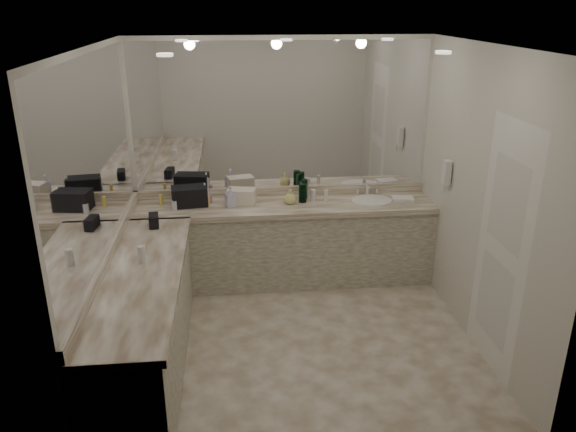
{
  "coord_description": "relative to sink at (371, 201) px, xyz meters",
  "views": [
    {
      "loc": [
        -0.53,
        -4.4,
        2.91
      ],
      "look_at": [
        -0.04,
        0.4,
        1.07
      ],
      "focal_mm": 35.0,
      "sensor_mm": 36.0,
      "label": 1
    }
  ],
  "objects": [
    {
      "name": "amenity_bottle_6",
      "position": [
        -2.09,
        -0.06,
        0.05
      ],
      "size": [
        0.06,
        0.06,
        0.1
      ],
      "primitive_type": "cylinder",
      "color": "silver",
      "rests_on": "vanity_back_top"
    },
    {
      "name": "amenity_bottle_1",
      "position": [
        -0.87,
        0.03,
        0.04
      ],
      "size": [
        0.06,
        0.06,
        0.06
      ],
      "primitive_type": "cylinder",
      "color": "#E0B28C",
      "rests_on": "vanity_back_top"
    },
    {
      "name": "wall_back",
      "position": [
        -0.95,
        0.3,
        0.41
      ],
      "size": [
        3.2,
        0.02,
        2.6
      ],
      "primitive_type": "cube",
      "color": "beige",
      "rests_on": "floor"
    },
    {
      "name": "mirror_back",
      "position": [
        -0.95,
        0.29,
        0.88
      ],
      "size": [
        3.12,
        0.01,
        1.55
      ],
      "primitive_type": "cube",
      "color": "white",
      "rests_on": "wall_back"
    },
    {
      "name": "amenity_bottle_7",
      "position": [
        -2.0,
        0.09,
        0.04
      ],
      "size": [
        0.04,
        0.04,
        0.07
      ],
      "primitive_type": "cylinder",
      "color": "#3F3F4C",
      "rests_on": "vanity_back_top"
    },
    {
      "name": "faucet",
      "position": [
        0.0,
        0.21,
        0.07
      ],
      "size": [
        0.24,
        0.16,
        0.14
      ],
      "primitive_type": "cube",
      "color": "silver",
      "rests_on": "vanity_back_top"
    },
    {
      "name": "green_bottle_2",
      "position": [
        -0.71,
        0.15,
        0.11
      ],
      "size": [
        0.06,
        0.06,
        0.22
      ],
      "primitive_type": "cylinder",
      "color": "#0D4B29",
      "rests_on": "vanity_back_top"
    },
    {
      "name": "soap_bottle_c",
      "position": [
        -0.89,
        -0.01,
        0.09
      ],
      "size": [
        0.16,
        0.16,
        0.17
      ],
      "primitive_type": "imported",
      "rotation": [
        0.0,
        0.0,
        0.31
      ],
      "color": "#D7D176",
      "rests_on": "vanity_back_top"
    },
    {
      "name": "hand_towel",
      "position": [
        0.33,
        -0.03,
        0.02
      ],
      "size": [
        0.25,
        0.18,
        0.04
      ],
      "primitive_type": "cube",
      "rotation": [
        0.0,
        0.0,
        -0.15
      ],
      "color": "white",
      "rests_on": "vanity_back_top"
    },
    {
      "name": "green_bottle_1",
      "position": [
        -0.75,
        0.04,
        0.11
      ],
      "size": [
        0.07,
        0.07,
        0.2
      ],
      "primitive_type": "cylinder",
      "color": "#0D4B29",
      "rests_on": "vanity_back_top"
    },
    {
      "name": "mirror_left",
      "position": [
        -2.54,
        -1.2,
        0.88
      ],
      "size": [
        0.01,
        2.92,
        1.55
      ],
      "primitive_type": "cube",
      "color": "white",
      "rests_on": "wall_left"
    },
    {
      "name": "black_toiletry_bag",
      "position": [
        -1.94,
        0.05,
        0.11
      ],
      "size": [
        0.39,
        0.28,
        0.21
      ],
      "primitive_type": "cube",
      "rotation": [
        0.0,
        0.0,
        0.14
      ],
      "color": "black",
      "rests_on": "vanity_back_top"
    },
    {
      "name": "amenity_bottle_8",
      "position": [
        -1.76,
        0.07,
        0.05
      ],
      "size": [
        0.06,
        0.06,
        0.09
      ],
      "primitive_type": "cylinder",
      "color": "#F2D84C",
      "rests_on": "vanity_back_top"
    },
    {
      "name": "amenity_bottle_5",
      "position": [
        -2.08,
        0.07,
        0.07
      ],
      "size": [
        0.04,
        0.04,
        0.13
      ],
      "primitive_type": "cylinder",
      "color": "silver",
      "rests_on": "vanity_back_top"
    },
    {
      "name": "amenity_bottle_0",
      "position": [
        -1.73,
        0.12,
        0.05
      ],
      "size": [
        0.04,
        0.04,
        0.08
      ],
      "primitive_type": "cylinder",
      "color": "#9966B2",
      "rests_on": "vanity_back_top"
    },
    {
      "name": "backsplash_left",
      "position": [
        -2.53,
        -1.2,
        0.05
      ],
      "size": [
        0.04,
        3.0,
        0.1
      ],
      "primitive_type": "cube",
      "color": "beige",
      "rests_on": "vanity_left_top"
    },
    {
      "name": "green_bottle_0",
      "position": [
        -0.74,
        0.15,
        0.1
      ],
      "size": [
        0.06,
        0.06,
        0.19
      ],
      "primitive_type": "cylinder",
      "color": "#0D4B29",
      "rests_on": "vanity_back_top"
    },
    {
      "name": "wall_phone",
      "position": [
        0.61,
        -0.5,
        0.46
      ],
      "size": [
        0.06,
        0.1,
        0.24
      ],
      "primitive_type": "cube",
      "color": "white",
      "rests_on": "wall_right"
    },
    {
      "name": "vanity_left_top",
      "position": [
        -2.24,
        -1.5,
        -0.03
      ],
      "size": [
        0.64,
        2.42,
        0.06
      ],
      "primitive_type": "cube",
      "color": "beige",
      "rests_on": "vanity_left_base"
    },
    {
      "name": "soap_bottle_a",
      "position": [
        -1.78,
        0.1,
        0.12
      ],
      "size": [
        0.09,
        0.09,
        0.22
      ],
      "primitive_type": "imported",
      "rotation": [
        0.0,
        0.0,
        0.1
      ],
      "color": "white",
      "rests_on": "vanity_back_top"
    },
    {
      "name": "wall_left",
      "position": [
        -2.55,
        -1.2,
        0.41
      ],
      "size": [
        0.02,
        3.0,
        2.6
      ],
      "primitive_type": "cube",
      "color": "beige",
      "rests_on": "floor"
    },
    {
      "name": "vanity_back_top",
      "position": [
        -0.95,
        -0.01,
        -0.03
      ],
      "size": [
        3.2,
        0.64,
        0.06
      ],
      "primitive_type": "cube",
      "color": "beige",
      "rests_on": "vanity_back_base"
    },
    {
      "name": "ceiling",
      "position": [
        -0.95,
        -1.2,
        1.71
      ],
      "size": [
        3.2,
        3.2,
        0.0
      ],
      "primitive_type": "plane",
      "color": "white",
      "rests_on": "floor"
    },
    {
      "name": "door",
      "position": [
        0.64,
        -1.7,
        0.16
      ],
      "size": [
        0.02,
        0.82,
        2.1
      ],
      "primitive_type": "cube",
      "color": "white",
      "rests_on": "wall_right"
    },
    {
      "name": "cream_cosmetic_case",
      "position": [
        -1.4,
        0.06,
        0.09
      ],
      "size": [
        0.32,
        0.24,
        0.17
      ],
      "primitive_type": "cube",
      "rotation": [
        0.0,
        0.0,
        -0.23
      ],
      "color": "silver",
      "rests_on": "vanity_back_top"
    },
    {
      "name": "lotion_left",
      "position": [
        -2.25,
        -1.31,
        0.08
      ],
      "size": [
        0.06,
        0.06,
        0.15
      ],
      "primitive_type": "cylinder",
      "color": "white",
      "rests_on": "vanity_left_top"
    },
    {
      "name": "amenity_bottle_2",
      "position": [
        -2.25,
        0.08,
        0.06
      ],
      "size": [
        0.04,
        0.04,
        0.12
      ],
      "primitive_type": "cylinder",
      "color": "#F2D84C",
      "rests_on": "vanity_back_top"
    },
    {
      "name": "black_bag_spill",
      "position": [
        -2.25,
        -0.51,
        0.06
      ],
      "size": [
        0.11,
        0.21,
        0.11
      ],
      "primitive_type": "cube",
      "rotation": [
        0.0,
        0.0,
        0.13
      ],
      "color": "black",
      "rests_on": "vanity_left_top"
    },
    {
      "name": "soap_bottle_b",
      "position": [
        -1.52,
        -0.03,
        0.11
      ],
      "size": [
        0.13,
        0.13,
        0.22
      ],
      "primitive_type": "imported",
      "rotation": [
        0.0,
        0.0,
        0.35
      ],
      "color": "silver",
      "rests_on": "vanity_back_top"
    },
    {
      "name": "floor",
      "position": [
        -0.95,
        -1.2,
        -0.9
      ],
      "size": [
        3.2,
        3.2,
        0.0
      ],
      "primitive_type": "plane",
      "color": "beige",
      "rests_on": "ground"
    },
    {
      "name": "green_bottle_3",
      "position": [
        -0.74,
        0.03,
        0.1
      ],
      "size": [
        0.06,
        0.06,
        0.19
      ],
      "primitive_type": "cylinder",
      "color": "#0D4B29",
      "rests_on": "vanity_back_top"
    },
    {
      "name": "vanity_back_base",
      "position": [
        -0.95,
        0.0,
        -0.48
      ],
      "size": [
        3.2,
        0.6,
        0.84
      ],
      "primitive_type": "cube",
      "color": "beige",
      "rests_on": "floor"
    },
    {
      "name": "amenity_bottle_3",
      "position": [
        -0.49,
        0.02,
        0.07
      ],
      "size": [
        0.04,
        0.04,
        0.13
      ],
      "primitive_type": "cylinder",
      "color": "white",
      "rests_on": "vanity_back_top"
    },
    {
      "name": "vanity_left_base",
      "position": [
        -2.25,
        -1.5,
        -0.48
      ],
      "size": [
        0.6,
        2.4,
        0.84
      ],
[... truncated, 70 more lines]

